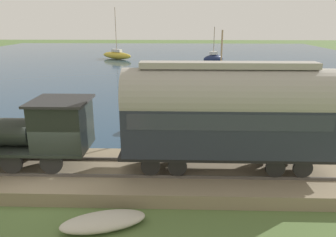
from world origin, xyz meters
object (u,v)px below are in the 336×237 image
passenger_coach (226,112)px  rowboat_near_shore (138,126)px  steam_locomotive (31,130)px  sailboat_navy (213,59)px  beached_dinghy (103,221)px  sailboat_yellow (117,55)px  rowboat_off_pier (161,110)px  sailboat_gray (218,121)px

passenger_coach → rowboat_near_shore: bearing=33.6°
steam_locomotive → rowboat_near_shore: steam_locomotive is taller
sailboat_navy → beached_dinghy: bearing=139.9°
sailboat_navy → passenger_coach: bearing=145.3°
sailboat_yellow → beached_dinghy: sailboat_yellow is taller
steam_locomotive → passenger_coach: passenger_coach is taller
rowboat_off_pier → beached_dinghy: size_ratio=0.90×
steam_locomotive → rowboat_near_shore: 7.75m
sailboat_navy → rowboat_near_shore: sailboat_navy is taller
rowboat_off_pier → steam_locomotive: bearing=-147.9°
sailboat_yellow → sailboat_gray: 39.74m
rowboat_off_pier → sailboat_yellow: bearing=71.5°
steam_locomotive → rowboat_off_pier: bearing=-23.9°
sailboat_gray → rowboat_near_shore: size_ratio=2.58×
rowboat_near_shore → sailboat_navy: bearing=-60.9°
sailboat_yellow → beached_dinghy: size_ratio=2.83×
sailboat_navy → rowboat_near_shore: 33.09m
sailboat_yellow → sailboat_navy: (-5.45, -16.01, 0.06)m
rowboat_near_shore → sailboat_yellow: bearing=-34.9°
sailboat_gray → beached_dinghy: sailboat_gray is taller
steam_locomotive → sailboat_yellow: (44.17, 4.52, -1.54)m
steam_locomotive → beached_dinghy: bearing=-132.6°
sailboat_yellow → rowboat_near_shore: sailboat_yellow is taller
sailboat_yellow → rowboat_off_pier: sailboat_yellow is taller
rowboat_off_pier → rowboat_near_shore: bearing=-140.2°
passenger_coach → rowboat_near_shore: 8.40m
sailboat_yellow → sailboat_gray: sailboat_yellow is taller
sailboat_gray → steam_locomotive: bearing=106.3°
steam_locomotive → rowboat_off_pier: steam_locomotive is taller
steam_locomotive → passenger_coach: bearing=-90.0°
steam_locomotive → sailboat_yellow: 44.43m
steam_locomotive → passenger_coach: 8.00m
sailboat_yellow → sailboat_gray: size_ratio=1.41×
sailboat_yellow → rowboat_off_pier: (-33.36, -9.31, -0.52)m
steam_locomotive → sailboat_gray: sailboat_gray is taller
passenger_coach → sailboat_gray: sailboat_gray is taller
passenger_coach → sailboat_yellow: sailboat_yellow is taller
sailboat_gray → rowboat_near_shore: 4.98m
rowboat_off_pier → rowboat_near_shore: rowboat_near_shore is taller
sailboat_navy → sailboat_gray: bearing=145.2°
steam_locomotive → rowboat_off_pier: (10.82, -4.79, -2.06)m
steam_locomotive → sailboat_gray: (6.64, -8.53, -1.63)m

